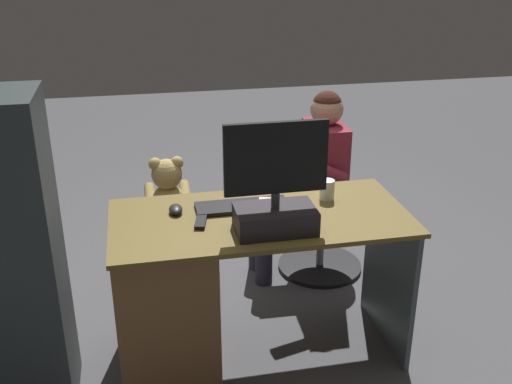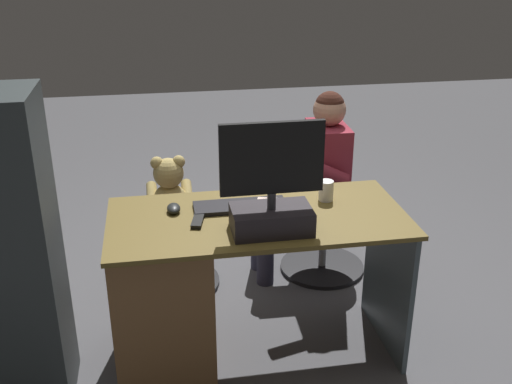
{
  "view_description": "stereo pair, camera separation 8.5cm",
  "coord_description": "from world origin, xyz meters",
  "px_view_note": "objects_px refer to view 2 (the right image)",
  "views": [
    {
      "loc": [
        0.5,
        2.68,
        1.88
      ],
      "look_at": [
        -0.06,
        -0.05,
        0.69
      ],
      "focal_mm": 42.45,
      "sensor_mm": 36.0,
      "label": 1
    },
    {
      "loc": [
        0.42,
        2.7,
        1.88
      ],
      "look_at": [
        -0.06,
        -0.05,
        0.69
      ],
      "focal_mm": 42.45,
      "sensor_mm": 36.0,
      "label": 2
    }
  ],
  "objects_px": {
    "office_chair_teddy": "(173,249)",
    "person": "(312,172)",
    "desk": "(182,290)",
    "computer_mouse": "(174,208)",
    "cup": "(326,191)",
    "keyboard": "(240,206)",
    "teddy_bear": "(169,190)",
    "tv_remote": "(198,220)",
    "monitor": "(272,199)",
    "visitor_chair": "(323,233)"
  },
  "relations": [
    {
      "from": "desk",
      "to": "visitor_chair",
      "type": "height_order",
      "value": "desk"
    },
    {
      "from": "tv_remote",
      "to": "office_chair_teddy",
      "type": "relative_size",
      "value": 0.29
    },
    {
      "from": "keyboard",
      "to": "teddy_bear",
      "type": "xyz_separation_m",
      "value": [
        0.3,
        -0.6,
        -0.15
      ]
    },
    {
      "from": "monitor",
      "to": "visitor_chair",
      "type": "distance_m",
      "value": 1.18
    },
    {
      "from": "desk",
      "to": "person",
      "type": "distance_m",
      "value": 1.09
    },
    {
      "from": "cup",
      "to": "monitor",
      "type": "bearing_deg",
      "value": 40.52
    },
    {
      "from": "office_chair_teddy",
      "to": "teddy_bear",
      "type": "height_order",
      "value": "teddy_bear"
    },
    {
      "from": "keyboard",
      "to": "teddy_bear",
      "type": "height_order",
      "value": "teddy_bear"
    },
    {
      "from": "desk",
      "to": "computer_mouse",
      "type": "xyz_separation_m",
      "value": [
        0.02,
        -0.1,
        0.36
      ]
    },
    {
      "from": "office_chair_teddy",
      "to": "teddy_bear",
      "type": "xyz_separation_m",
      "value": [
        -0.0,
        -0.01,
        0.36
      ]
    },
    {
      "from": "tv_remote",
      "to": "visitor_chair",
      "type": "height_order",
      "value": "tv_remote"
    },
    {
      "from": "computer_mouse",
      "to": "office_chair_teddy",
      "type": "bearing_deg",
      "value": -89.64
    },
    {
      "from": "desk",
      "to": "cup",
      "type": "xyz_separation_m",
      "value": [
        -0.69,
        -0.12,
        0.39
      ]
    },
    {
      "from": "computer_mouse",
      "to": "desk",
      "type": "bearing_deg",
      "value": 98.57
    },
    {
      "from": "cup",
      "to": "computer_mouse",
      "type": "bearing_deg",
      "value": 1.01
    },
    {
      "from": "tv_remote",
      "to": "cup",
      "type": "bearing_deg",
      "value": -155.33
    },
    {
      "from": "computer_mouse",
      "to": "cup",
      "type": "height_order",
      "value": "cup"
    },
    {
      "from": "keyboard",
      "to": "cup",
      "type": "height_order",
      "value": "cup"
    },
    {
      "from": "desk",
      "to": "teddy_bear",
      "type": "bearing_deg",
      "value": -88.42
    },
    {
      "from": "tv_remote",
      "to": "keyboard",
      "type": "bearing_deg",
      "value": -138.61
    },
    {
      "from": "cup",
      "to": "visitor_chair",
      "type": "bearing_deg",
      "value": -106.76
    },
    {
      "from": "visitor_chair",
      "to": "keyboard",
      "type": "bearing_deg",
      "value": 46.54
    },
    {
      "from": "computer_mouse",
      "to": "teddy_bear",
      "type": "xyz_separation_m",
      "value": [
        0.0,
        -0.6,
        -0.16
      ]
    },
    {
      "from": "office_chair_teddy",
      "to": "person",
      "type": "distance_m",
      "value": 0.9
    },
    {
      "from": "desk",
      "to": "keyboard",
      "type": "bearing_deg",
      "value": -161.41
    },
    {
      "from": "cup",
      "to": "tv_remote",
      "type": "xyz_separation_m",
      "value": [
        0.61,
        0.13,
        -0.04
      ]
    },
    {
      "from": "keyboard",
      "to": "person",
      "type": "distance_m",
      "value": 0.8
    },
    {
      "from": "tv_remote",
      "to": "visitor_chair",
      "type": "bearing_deg",
      "value": -124.72
    },
    {
      "from": "desk",
      "to": "person",
      "type": "relative_size",
      "value": 1.2
    },
    {
      "from": "teddy_bear",
      "to": "cup",
      "type": "bearing_deg",
      "value": 140.59
    },
    {
      "from": "cup",
      "to": "person",
      "type": "height_order",
      "value": "person"
    },
    {
      "from": "desk",
      "to": "keyboard",
      "type": "height_order",
      "value": "keyboard"
    },
    {
      "from": "desk",
      "to": "teddy_bear",
      "type": "height_order",
      "value": "teddy_bear"
    },
    {
      "from": "cup",
      "to": "teddy_bear",
      "type": "height_order",
      "value": "cup"
    },
    {
      "from": "keyboard",
      "to": "teddy_bear",
      "type": "relative_size",
      "value": 1.15
    },
    {
      "from": "desk",
      "to": "monitor",
      "type": "bearing_deg",
      "value": 158.37
    },
    {
      "from": "monitor",
      "to": "office_chair_teddy",
      "type": "distance_m",
      "value": 1.13
    },
    {
      "from": "computer_mouse",
      "to": "cup",
      "type": "relative_size",
      "value": 1.01
    },
    {
      "from": "keyboard",
      "to": "office_chair_teddy",
      "type": "bearing_deg",
      "value": -62.96
    },
    {
      "from": "office_chair_teddy",
      "to": "visitor_chair",
      "type": "relative_size",
      "value": 1.02
    },
    {
      "from": "computer_mouse",
      "to": "tv_remote",
      "type": "xyz_separation_m",
      "value": [
        -0.1,
        0.12,
        -0.01
      ]
    },
    {
      "from": "monitor",
      "to": "person",
      "type": "height_order",
      "value": "monitor"
    },
    {
      "from": "computer_mouse",
      "to": "cup",
      "type": "xyz_separation_m",
      "value": [
        -0.71,
        -0.01,
        0.03
      ]
    },
    {
      "from": "keyboard",
      "to": "tv_remote",
      "type": "xyz_separation_m",
      "value": [
        0.2,
        0.11,
        -0.0
      ]
    },
    {
      "from": "desk",
      "to": "person",
      "type": "height_order",
      "value": "person"
    },
    {
      "from": "teddy_bear",
      "to": "visitor_chair",
      "type": "height_order",
      "value": "teddy_bear"
    },
    {
      "from": "teddy_bear",
      "to": "office_chair_teddy",
      "type": "bearing_deg",
      "value": 90.0
    },
    {
      "from": "cup",
      "to": "teddy_bear",
      "type": "relative_size",
      "value": 0.26
    },
    {
      "from": "keyboard",
      "to": "person",
      "type": "height_order",
      "value": "person"
    },
    {
      "from": "desk",
      "to": "tv_remote",
      "type": "bearing_deg",
      "value": 169.37
    }
  ]
}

